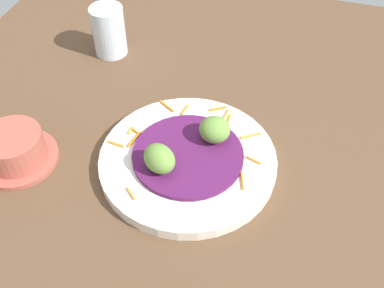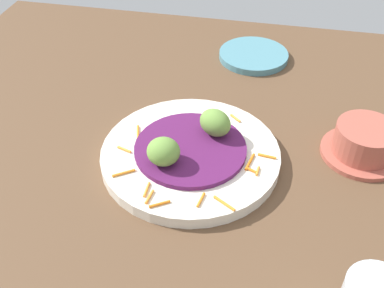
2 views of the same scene
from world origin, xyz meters
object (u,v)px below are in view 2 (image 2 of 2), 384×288
object	(u,v)px
main_plate	(190,155)
side_plate_small	(254,55)
guac_scoop_left	(215,123)
terracotta_bowl	(364,143)
guac_scoop_center	(164,151)

from	to	relation	value
main_plate	side_plate_small	distance (cm)	34.35
guac_scoop_left	terracotta_bowl	bearing A→B (deg)	-173.23
main_plate	guac_scoop_left	xyz separation A→B (cm)	(-3.13, -4.05, 3.87)
main_plate	side_plate_small	bearing A→B (deg)	-100.69
guac_scoop_center	guac_scoop_left	bearing A→B (deg)	-127.63
guac_scoop_left	side_plate_small	world-z (taller)	guac_scoop_left
guac_scoop_left	side_plate_small	xyz separation A→B (cm)	(-3.25, -29.70, -4.17)
guac_scoop_left	guac_scoop_center	size ratio (longest dim) A/B	1.09
terracotta_bowl	guac_scoop_left	bearing A→B (deg)	6.77
guac_scoop_left	terracotta_bowl	world-z (taller)	guac_scoop_left
side_plate_small	main_plate	bearing A→B (deg)	79.31
guac_scoop_center	side_plate_small	xyz separation A→B (cm)	(-9.50, -37.81, -4.12)
main_plate	guac_scoop_left	size ratio (longest dim) A/B	5.19
main_plate	side_plate_small	xyz separation A→B (cm)	(-6.37, -33.76, -0.29)
guac_scoop_center	side_plate_small	bearing A→B (deg)	-104.10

